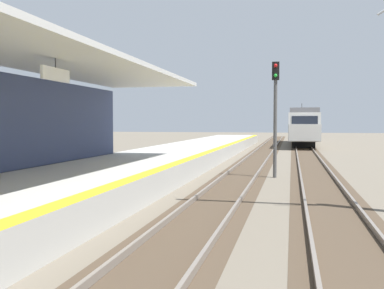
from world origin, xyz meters
name	(u,v)px	position (x,y,z in m)	size (l,w,h in m)	color
station_platform	(108,177)	(-2.50, 16.00, 0.45)	(5.00, 80.00, 0.91)	#B7B5AD
track_pair_nearest_platform	(238,178)	(1.90, 20.00, 0.05)	(2.34, 120.00, 0.16)	#4C3D2D
track_pair_middle	(319,180)	(5.30, 20.00, 0.05)	(2.34, 120.00, 0.16)	#4C3D2D
approaching_train	(302,125)	(5.30, 50.74, 2.18)	(2.93, 19.60, 4.76)	silver
rail_signal_post	(275,107)	(3.44, 20.91, 3.19)	(0.32, 0.34, 5.20)	#4C4C4C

